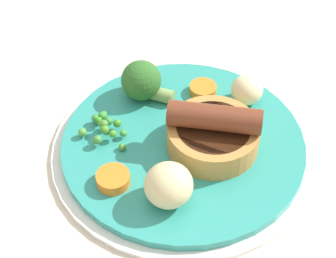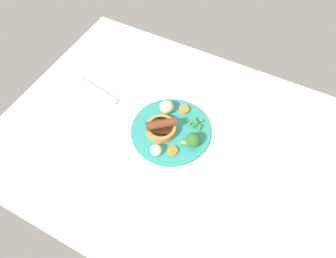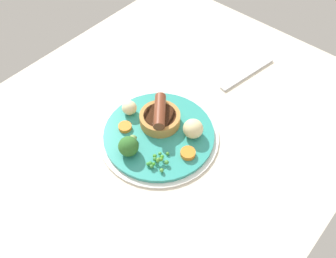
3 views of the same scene
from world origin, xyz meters
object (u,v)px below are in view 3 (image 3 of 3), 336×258
(sausage_pudding, at_px, (161,118))
(potato_chunk_1, at_px, (193,129))
(carrot_slice_2, at_px, (188,153))
(dinner_plate, at_px, (159,135))
(potato_chunk_0, at_px, (129,108))
(fork, at_px, (247,74))
(pea_pile, at_px, (158,161))
(carrot_slice_0, at_px, (125,127))
(broccoli_floret_far, at_px, (129,146))

(sausage_pudding, relative_size, potato_chunk_1, 2.05)
(carrot_slice_2, bearing_deg, dinner_plate, 87.46)
(dinner_plate, xyz_separation_m, potato_chunk_0, (0.00, 0.09, 0.02))
(sausage_pudding, xyz_separation_m, potato_chunk_1, (0.02, -0.08, 0.00))
(potato_chunk_1, xyz_separation_m, fork, (0.26, 0.02, -0.03))
(pea_pile, distance_m, carrot_slice_0, 0.12)
(sausage_pudding, bearing_deg, broccoli_floret_far, -37.96)
(carrot_slice_2, bearing_deg, pea_pile, 150.11)
(dinner_plate, height_order, carrot_slice_2, carrot_slice_2)
(broccoli_floret_far, xyz_separation_m, carrot_slice_2, (0.08, -0.10, -0.02))
(potato_chunk_0, height_order, carrot_slice_0, potato_chunk_0)
(dinner_plate, height_order, broccoli_floret_far, broccoli_floret_far)
(dinner_plate, xyz_separation_m, potato_chunk_1, (0.05, -0.06, 0.03))
(potato_chunk_0, xyz_separation_m, fork, (0.30, -0.13, -0.03))
(dinner_plate, bearing_deg, potato_chunk_0, 89.35)
(pea_pile, bearing_deg, fork, 2.33)
(dinner_plate, distance_m, carrot_slice_2, 0.09)
(potato_chunk_0, xyz_separation_m, potato_chunk_1, (0.04, -0.15, 0.00))
(sausage_pudding, bearing_deg, dinner_plate, -5.78)
(potato_chunk_1, relative_size, carrot_slice_0, 1.51)
(broccoli_floret_far, distance_m, carrot_slice_0, 0.07)
(broccoli_floret_far, bearing_deg, dinner_plate, 141.71)
(potato_chunk_1, bearing_deg, pea_pile, 176.10)
(sausage_pudding, height_order, carrot_slice_0, sausage_pudding)
(potato_chunk_1, relative_size, fork, 0.25)
(sausage_pudding, xyz_separation_m, pea_pile, (-0.09, -0.07, -0.01))
(pea_pile, distance_m, fork, 0.36)
(dinner_plate, distance_m, fork, 0.30)
(broccoli_floret_far, bearing_deg, potato_chunk_0, -164.71)
(broccoli_floret_far, xyz_separation_m, potato_chunk_0, (0.08, 0.08, -0.00))
(dinner_plate, relative_size, carrot_slice_0, 9.08)
(potato_chunk_0, relative_size, carrot_slice_2, 1.08)
(carrot_slice_0, bearing_deg, fork, -16.86)
(pea_pile, distance_m, broccoli_floret_far, 0.07)
(potato_chunk_0, distance_m, carrot_slice_2, 0.18)
(broccoli_floret_far, bearing_deg, fork, 143.57)
(potato_chunk_0, relative_size, carrot_slice_0, 1.17)
(dinner_plate, bearing_deg, potato_chunk_1, -52.80)
(pea_pile, distance_m, potato_chunk_0, 0.16)
(potato_chunk_1, distance_m, carrot_slice_0, 0.15)
(pea_pile, bearing_deg, potato_chunk_1, -3.90)
(broccoli_floret_far, xyz_separation_m, fork, (0.38, -0.05, -0.03))
(broccoli_floret_far, distance_m, potato_chunk_1, 0.14)
(carrot_slice_2, bearing_deg, sausage_pudding, 74.77)
(sausage_pudding, relative_size, broccoli_floret_far, 1.60)
(carrot_slice_0, height_order, carrot_slice_2, carrot_slice_2)
(pea_pile, relative_size, potato_chunk_0, 1.46)
(potato_chunk_0, xyz_separation_m, carrot_slice_0, (-0.04, -0.03, -0.01))
(potato_chunk_0, bearing_deg, fork, -23.20)
(sausage_pudding, bearing_deg, carrot_slice_2, 35.29)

